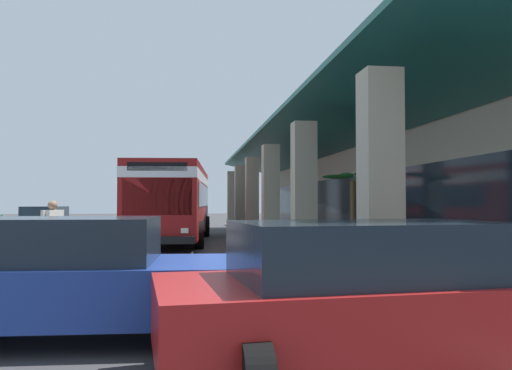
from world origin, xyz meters
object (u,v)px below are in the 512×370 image
object	(u,v)px
transit_bus	(174,198)
parked_sedan_red	(382,297)
parked_sedan_blue	(64,277)
potted_palm	(353,243)
parked_sedan_silver	(44,221)
pedestrian	(52,231)

from	to	relation	value
transit_bus	parked_sedan_red	size ratio (longest dim) A/B	2.50
parked_sedan_red	parked_sedan_blue	size ratio (longest dim) A/B	1.02
parked_sedan_red	potted_palm	xyz separation A→B (m)	(-9.41, 2.82, -0.24)
parked_sedan_silver	pedestrian	xyz separation A→B (m)	(12.84, 3.52, 0.21)
parked_sedan_red	parked_sedan_silver	distance (m)	22.98
transit_bus	pedestrian	bearing A→B (deg)	-16.23
parked_sedan_blue	potted_palm	bearing A→B (deg)	141.04
pedestrian	potted_palm	distance (m)	7.98
transit_bus	parked_sedan_red	distance (m)	17.98
parked_sedan_silver	pedestrian	size ratio (longest dim) A/B	2.65
parked_sedan_silver	pedestrian	distance (m)	13.32
transit_bus	potted_palm	size ratio (longest dim) A/B	4.47
transit_bus	pedestrian	distance (m)	9.75
transit_bus	potted_palm	bearing A→B (deg)	31.79
parked_sedan_silver	potted_palm	world-z (taller)	potted_palm
transit_bus	pedestrian	xyz separation A→B (m)	(9.33, -2.71, -0.89)
transit_bus	parked_sedan_silver	size ratio (longest dim) A/B	2.52
parked_sedan_red	parked_sedan_silver	bearing A→B (deg)	-157.99
parked_sedan_red	parked_sedan_blue	xyz separation A→B (m)	(-1.80, -3.34, 0.00)
parked_sedan_silver	parked_sedan_blue	distance (m)	20.21
parked_sedan_red	parked_sedan_silver	xyz separation A→B (m)	(-21.31, -8.61, 0.00)
transit_bus	pedestrian	world-z (taller)	transit_bus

